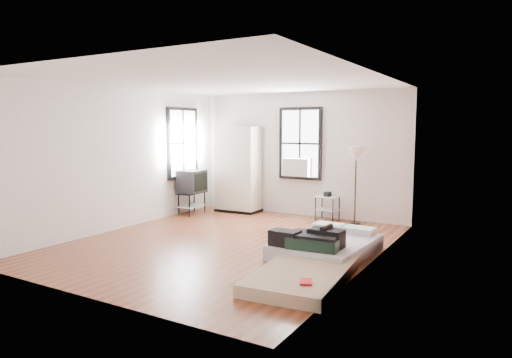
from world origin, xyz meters
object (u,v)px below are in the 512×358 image
Objects in this scene: mattress_main at (326,245)px; mattress_bare at (308,265)px; wardrobe at (238,170)px; side_table at (327,201)px; tv_stand at (192,183)px; floor_lamp at (356,158)px.

mattress_bare is (0.17, -1.08, -0.02)m from mattress_main.
mattress_main is at bearing -39.39° from wardrobe.
wardrobe is 2.33m from side_table.
tv_stand reaches higher than side_table.
tv_stand is (-3.96, 1.62, 0.58)m from mattress_main.
tv_stand reaches higher than mattress_bare.
mattress_bare is 1.05× the size of wardrobe.
mattress_main is at bearing -82.36° from floor_lamp.
wardrobe is at bearing 145.92° from mattress_main.
mattress_main is at bearing -24.60° from tv_stand.
side_table is at bearing 173.74° from floor_lamp.
side_table is 3.14m from tv_stand.
floor_lamp is (-0.33, 2.47, 1.23)m from mattress_main.
mattress_bare is 1.32× the size of floor_lamp.
mattress_bare is 3.80m from side_table.
mattress_bare is at bearing -77.92° from mattress_main.
mattress_main is 1.78× the size of tv_stand.
mattress_bare is at bearing -82.04° from floor_lamp.
wardrobe is 3.26× the size of side_table.
floor_lamp is (-0.50, 3.55, 1.25)m from mattress_bare.
wardrobe reaches higher than side_table.
wardrobe is (-3.38, 3.55, 0.88)m from mattress_bare.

